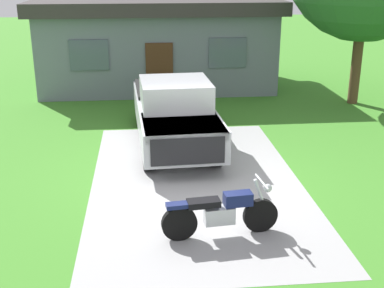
{
  "coord_description": "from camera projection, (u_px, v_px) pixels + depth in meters",
  "views": [
    {
      "loc": [
        -1.15,
        -10.72,
        4.8
      ],
      "look_at": [
        -0.09,
        0.13,
        0.9
      ],
      "focal_mm": 47.3,
      "sensor_mm": 36.0,
      "label": 1
    }
  ],
  "objects": [
    {
      "name": "ground_plane",
      "position": [
        196.0,
        182.0,
        11.77
      ],
      "size": [
        80.0,
        80.0,
        0.0
      ],
      "primitive_type": "plane",
      "color": "#3F8328"
    },
    {
      "name": "driveway_pad",
      "position": [
        196.0,
        182.0,
        11.76
      ],
      "size": [
        4.82,
        8.24,
        0.01
      ],
      "primitive_type": "cube",
      "color": "#9F9F9F",
      "rests_on": "ground"
    },
    {
      "name": "motorcycle",
      "position": [
        221.0,
        212.0,
        9.32
      ],
      "size": [
        2.21,
        0.7,
        1.09
      ],
      "color": "black",
      "rests_on": "ground"
    },
    {
      "name": "pickup_truck",
      "position": [
        174.0,
        111.0,
        14.02
      ],
      "size": [
        2.27,
        5.71,
        1.9
      ],
      "color": "black",
      "rests_on": "ground"
    },
    {
      "name": "neighbor_house",
      "position": [
        157.0,
        41.0,
        20.73
      ],
      "size": [
        9.6,
        5.6,
        3.5
      ],
      "color": "slate",
      "rests_on": "ground"
    }
  ]
}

